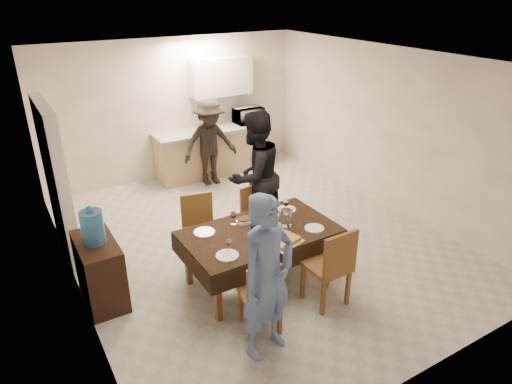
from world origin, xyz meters
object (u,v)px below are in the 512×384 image
Objects in this scene: person_far at (255,176)px; water_jug at (93,227)px; wine_bottle at (254,218)px; person_kitchen at (210,143)px; dining_table at (260,233)px; microwave at (249,115)px; person_near at (267,278)px; console at (100,271)px; water_pitcher at (286,218)px; savoury_tart at (284,240)px.

water_jug is at bearing -4.62° from person_far.
person_kitchen reaches higher than wine_bottle.
dining_table is 4.06m from microwave.
person_near is 2.37m from person_far.
person_far is (-1.35, -2.52, -0.12)m from microwave.
console is 4.77m from microwave.
water_jug is at bearing 162.30° from water_pitcher.
water_jug is 2.26m from water_pitcher.
wine_bottle reaches higher than savoury_tart.
savoury_tart is 0.25× the size of person_kitchen.
person_far is (2.35, 0.41, 0.55)m from console.
console is 2.68× the size of wine_bottle.
water_pitcher is at bearing 35.15° from person_near.
savoury_tart is 4.35m from microwave.
water_pitcher is 1.12m from person_far.
wine_bottle is at bearing 165.96° from water_pitcher.
wine_bottle is 1.21m from person_near.
console is at bearing 0.00° from water_jug.
person_near is 4.39m from person_kitchen.
microwave is at bearing 49.20° from person_near.
console is at bearing 161.49° from wine_bottle.
person_kitchen is (-1.07, -0.45, -0.26)m from microwave.
wine_bottle is (1.75, -0.59, -0.10)m from water_jug.
water_jug reaches higher than water_pitcher.
savoury_tart is 1.51m from person_far.
savoury_tart is at bearing 33.01° from person_near.
console is 3.64m from person_kitchen.
dining_table is at bearing 104.74° from savoury_tart.
water_jug is at bearing 151.87° from savoury_tart.
person_far reaches higher than console.
console is 2.15m from person_near.
water_jug is 0.24× the size of person_kitchen.
wine_bottle reaches higher than water_pitcher.
person_kitchen reaches higher than water_jug.
person_near reaches higher than water_pitcher.
person_far is at bearing -97.58° from person_kitchen.
water_pitcher is 0.11× the size of person_far.
console is 4.06× the size of water_pitcher.
dining_table is 0.21m from wine_bottle.
dining_table is 1.07× the size of person_near.
wine_bottle is 0.78× the size of savoury_tart.
person_kitchen is at bearing 58.89° from person_near.
wine_bottle is at bearing -105.91° from person_kitchen.
dining_table is at bearing -45.00° from wine_bottle.
person_far is at bearing 9.99° from console.
wine_bottle reaches higher than console.
water_pitcher is (2.15, -0.69, -0.15)m from water_jug.
wine_bottle reaches higher than dining_table.
person_near reaches higher than microwave.
person_near is (-0.90, -1.00, 0.05)m from water_pitcher.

